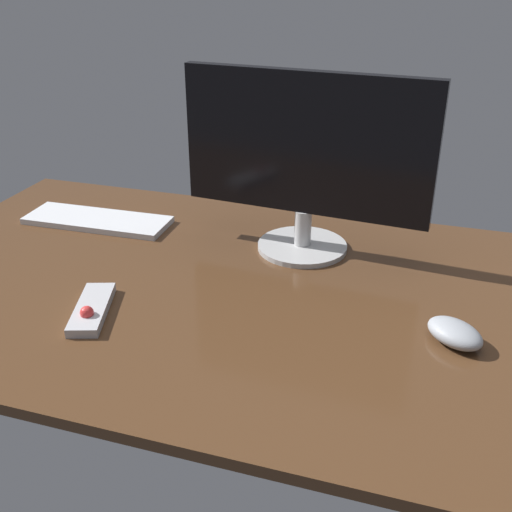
{
  "coord_description": "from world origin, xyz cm",
  "views": [
    {
      "loc": [
        35.28,
        -95.42,
        59.26
      ],
      "look_at": [
        4.71,
        2.0,
        8.0
      ],
      "focal_mm": 42.75,
      "sensor_mm": 36.0,
      "label": 1
    }
  ],
  "objects_px": {
    "media_remote": "(92,309)",
    "computer_mouse": "(455,333)",
    "monitor": "(306,157)",
    "keyboard": "(98,220)"
  },
  "relations": [
    {
      "from": "keyboard",
      "to": "media_remote",
      "type": "height_order",
      "value": "media_remote"
    },
    {
      "from": "media_remote",
      "to": "keyboard",
      "type": "bearing_deg",
      "value": -169.21
    },
    {
      "from": "monitor",
      "to": "keyboard",
      "type": "bearing_deg",
      "value": -174.27
    },
    {
      "from": "monitor",
      "to": "keyboard",
      "type": "xyz_separation_m",
      "value": [
        -0.49,
        -0.01,
        -0.2
      ]
    },
    {
      "from": "keyboard",
      "to": "computer_mouse",
      "type": "relative_size",
      "value": 3.45
    },
    {
      "from": "monitor",
      "to": "computer_mouse",
      "type": "xyz_separation_m",
      "value": [
        0.32,
        -0.27,
        -0.19
      ]
    },
    {
      "from": "keyboard",
      "to": "media_remote",
      "type": "distance_m",
      "value": 0.41
    },
    {
      "from": "monitor",
      "to": "keyboard",
      "type": "distance_m",
      "value": 0.53
    },
    {
      "from": "media_remote",
      "to": "computer_mouse",
      "type": "bearing_deg",
      "value": 80.93
    },
    {
      "from": "computer_mouse",
      "to": "media_remote",
      "type": "relative_size",
      "value": 0.59
    }
  ]
}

